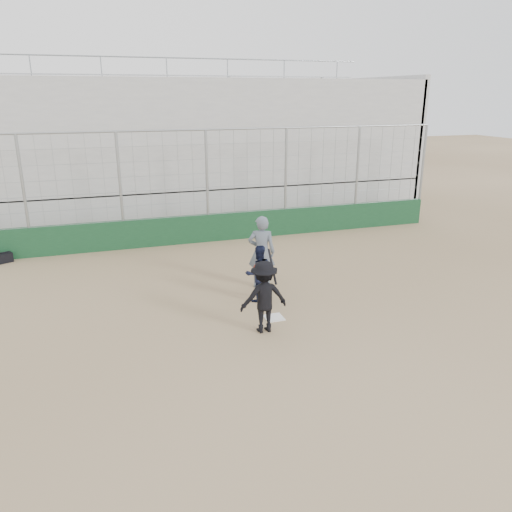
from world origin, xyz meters
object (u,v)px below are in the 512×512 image
object	(u,v)px
batter_at_plate	(264,297)
umpire	(262,256)
equipment_bag	(0,259)
catcher_crouched	(259,282)

from	to	relation	value
batter_at_plate	umpire	bearing A→B (deg)	72.37
umpire	equipment_bag	size ratio (longest dim) A/B	2.36
batter_at_plate	catcher_crouched	distance (m)	1.77
batter_at_plate	catcher_crouched	bearing A→B (deg)	75.51
umpire	equipment_bag	distance (m)	8.63
catcher_crouched	umpire	size ratio (longest dim) A/B	0.56
equipment_bag	umpire	bearing A→B (deg)	-31.95
equipment_bag	catcher_crouched	bearing A→B (deg)	-38.35
batter_at_plate	equipment_bag	world-z (taller)	batter_at_plate
batter_at_plate	equipment_bag	distance (m)	9.67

